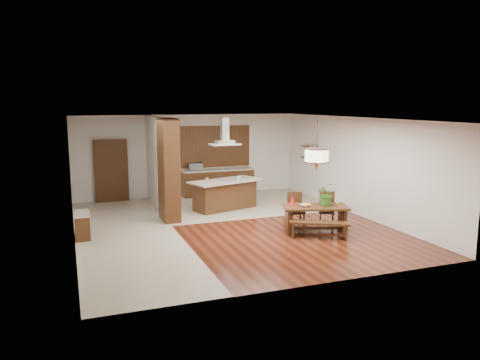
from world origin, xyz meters
name	(u,v)px	position (x,y,z in m)	size (l,w,h in m)	color
room_shell	(229,151)	(0.00, 0.00, 2.06)	(9.00, 9.04, 2.92)	#37140A
tile_hallway	(127,235)	(-2.75, 0.00, 0.01)	(2.50, 9.00, 0.01)	#AFA791
tile_kitchen	(241,204)	(1.25, 2.50, 0.01)	(5.50, 4.00, 0.01)	#AFA791
soffit_band	(229,119)	(0.00, 0.00, 2.88)	(8.00, 9.00, 0.02)	#411B10
partition_pier	(169,170)	(-1.40, 1.20, 1.45)	(0.45, 1.00, 2.90)	black
partition_stub	(155,161)	(-1.40, 3.30, 1.45)	(0.18, 2.40, 2.90)	silver
hallway_console	(82,225)	(-3.81, 0.20, 0.32)	(0.37, 0.88, 0.63)	black
hallway_doorway	(111,171)	(-2.70, 4.40, 1.05)	(1.10, 0.20, 2.10)	black
rear_counter	(218,182)	(1.00, 4.20, 0.48)	(2.60, 0.62, 0.95)	black
kitchen_window	(215,146)	(1.00, 4.46, 1.75)	(2.60, 0.08, 1.50)	brown
shelf_lower	(310,158)	(3.87, 2.60, 1.40)	(0.26, 0.90, 0.04)	black
shelf_upper	(310,147)	(3.87, 2.60, 1.80)	(0.26, 0.90, 0.04)	black
dining_table	(315,213)	(1.89, -1.33, 0.51)	(1.83, 1.31, 0.69)	black
dining_bench	(320,230)	(1.70, -1.89, 0.21)	(1.49, 0.33, 0.42)	black
dining_chair_left	(296,210)	(1.66, -0.72, 0.46)	(0.41, 0.41, 0.93)	black
dining_chair_right	(327,210)	(2.44, -0.98, 0.47)	(0.41, 0.41, 0.93)	black
pendant_lantern	(317,146)	(1.89, -1.33, 2.25)	(0.64, 0.64, 1.31)	beige
foliage_plant	(326,194)	(2.18, -1.35, 0.99)	(0.54, 0.47, 0.60)	#376F25
fruit_bowl	(305,205)	(1.60, -1.32, 0.72)	(0.25, 0.25, 0.06)	beige
napkin_cone	(292,200)	(1.37, -1.02, 0.81)	(0.16, 0.16, 0.25)	red
gold_ornament	(337,204)	(2.39, -1.57, 0.74)	(0.07, 0.07, 0.10)	gold
kitchen_island	(225,194)	(0.52, 1.95, 0.48)	(2.45, 1.60, 0.93)	black
range_hood	(225,131)	(0.52, 1.95, 2.46)	(0.90, 0.55, 0.87)	silver
island_cup	(239,178)	(0.94, 1.84, 0.98)	(0.13, 0.13, 0.10)	silver
microwave	(196,166)	(0.19, 4.22, 1.08)	(0.48, 0.33, 0.27)	#B6B9BE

